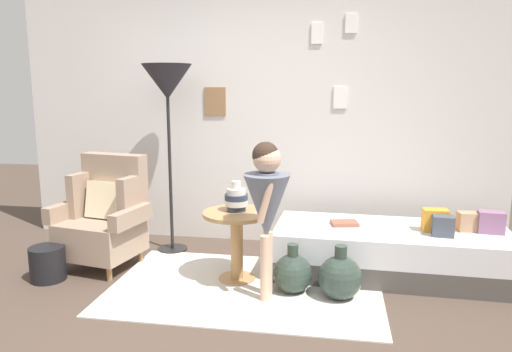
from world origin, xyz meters
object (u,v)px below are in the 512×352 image
daybed (390,251)px  demijohn_near (293,273)px  demijohn_far (340,277)px  armchair (105,217)px  person_child (267,200)px  book_on_daybed (345,223)px  side_table (237,232)px  floor_lamp (167,88)px  magazine_basket (48,263)px  vase_striped (236,199)px

daybed → demijohn_near: bearing=-147.1°
demijohn_near → demijohn_far: size_ratio=0.94×
armchair → person_child: person_child is taller
person_child → demijohn_far: size_ratio=2.86×
daybed → demijohn_far: size_ratio=4.69×
book_on_daybed → side_table: bearing=-157.0°
floor_lamp → magazine_basket: size_ratio=6.28×
side_table → vase_striped: 0.27m
armchair → person_child: (1.49, -0.46, 0.32)m
book_on_daybed → demijohn_near: (-0.39, -0.54, -0.26)m
daybed → magazine_basket: size_ratio=6.88×
demijohn_far → person_child: bearing=-171.1°
floor_lamp → person_child: bearing=-41.3°
armchair → demijohn_near: size_ratio=2.52×
vase_striped → floor_lamp: size_ratio=0.14×
vase_striped → demijohn_far: size_ratio=0.59×
book_on_daybed → magazine_basket: size_ratio=0.79×
armchair → daybed: (2.44, 0.18, -0.24)m
side_table → floor_lamp: bearing=141.3°
daybed → demijohn_far: 0.69m
floor_lamp → demijohn_near: floor_lamp is taller
daybed → vase_striped: 1.36m
armchair → floor_lamp: bearing=46.6°
vase_striped → floor_lamp: bearing=142.6°
floor_lamp → book_on_daybed: 1.99m
armchair → side_table: size_ratio=1.70×
demijohn_far → magazine_basket: (-2.34, -0.03, -0.03)m
vase_striped → person_child: bearing=-49.4°
demijohn_near → magazine_basket: (-1.99, -0.08, -0.01)m
daybed → demijohn_far: (-0.41, -0.55, -0.03)m
armchair → vase_striped: (1.20, -0.11, 0.23)m
book_on_daybed → demijohn_near: bearing=-126.0°
person_child → demijohn_near: 0.64m
side_table → floor_lamp: (-0.76, 0.61, 1.14)m
demijohn_far → side_table: bearing=164.7°
magazine_basket → book_on_daybed: bearing=14.7°
side_table → book_on_daybed: 0.93m
demijohn_near → daybed: bearing=32.9°
armchair → vase_striped: armchair is taller
book_on_daybed → demijohn_near: size_ratio=0.57×
vase_striped → demijohn_far: 1.01m
armchair → demijohn_near: bearing=-10.9°
armchair → book_on_daybed: armchair is taller
demijohn_near → magazine_basket: demijohn_near is taller
book_on_daybed → person_child: bearing=-130.3°
person_child → demijohn_far: 0.80m
armchair → book_on_daybed: size_ratio=4.41×
side_table → demijohn_near: (0.47, -0.17, -0.25)m
vase_striped → book_on_daybed: size_ratio=1.10×
vase_striped → demijohn_near: size_ratio=0.63×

